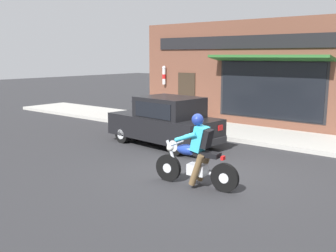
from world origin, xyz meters
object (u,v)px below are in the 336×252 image
object	(u,v)px
car_hatchback	(165,122)
fire_hydrant	(147,107)
motorcycle_with_rider	(196,156)
traffic_cone	(203,114)

from	to	relation	value
car_hatchback	fire_hydrant	bearing A→B (deg)	48.76
motorcycle_with_rider	fire_hydrant	distance (m)	9.16
motorcycle_with_rider	fire_hydrant	world-z (taller)	motorcycle_with_rider
motorcycle_with_rider	fire_hydrant	size ratio (longest dim) A/B	2.29
motorcycle_with_rider	fire_hydrant	xyz separation A→B (m)	(6.03, 6.90, -0.11)
motorcycle_with_rider	car_hatchback	world-z (taller)	motorcycle_with_rider
car_hatchback	fire_hydrant	xyz separation A→B (m)	(3.36, 3.83, -0.19)
fire_hydrant	motorcycle_with_rider	bearing A→B (deg)	-131.16
motorcycle_with_rider	traffic_cone	distance (m)	7.87
car_hatchback	traffic_cone	world-z (taller)	car_hatchback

